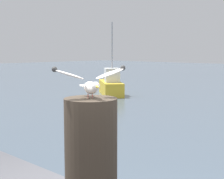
% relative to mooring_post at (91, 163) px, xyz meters
% --- Properties ---
extents(mooring_post, '(0.43, 0.43, 1.09)m').
position_rel_mooring_post_xyz_m(mooring_post, '(0.00, 0.00, 0.00)').
color(mooring_post, '#382D23').
rests_on(mooring_post, harbor_quay).
extents(seagull, '(0.38, 0.59, 0.26)m').
position_rel_mooring_post_xyz_m(seagull, '(0.00, -0.00, 0.67)').
color(seagull, '#C66760').
rests_on(seagull, mooring_post).
extents(boat_yellow, '(3.80, 3.29, 4.22)m').
position_rel_mooring_post_xyz_m(boat_yellow, '(-12.20, 12.83, -1.16)').
color(boat_yellow, yellow).
rests_on(boat_yellow, ground_plane).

